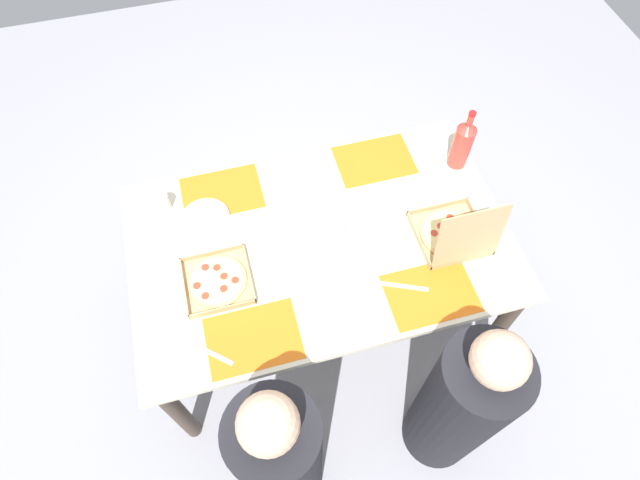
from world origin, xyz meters
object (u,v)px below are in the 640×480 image
Objects in this scene: cup_clear_right at (337,232)px; diner_right_seat at (280,457)px; plate_far_left at (321,207)px; pizza_box_edge_far at (218,281)px; diner_left_seat at (460,405)px; cup_clear_left at (162,203)px; pizza_box_corner_left at (454,234)px; soda_bottle at (462,143)px; plate_near_right at (205,219)px.

cup_clear_right is 0.08× the size of diner_right_seat.
diner_right_seat is (0.41, 0.94, -0.20)m from plate_far_left.
pizza_box_edge_far is 0.56m from plate_far_left.
cup_clear_left is at bearing -48.31° from diner_left_seat.
diner_left_seat reaches higher than cup_clear_right.
diner_left_seat is (-0.29, 0.77, -0.24)m from cup_clear_right.
diner_left_seat is (0.18, 0.62, -0.25)m from pizza_box_corner_left.
pizza_box_corner_left is at bearing -145.64° from diner_right_seat.
cup_clear_right is (0.47, -0.15, -0.00)m from pizza_box_corner_left.
diner_right_seat reaches higher than soda_bottle.
soda_bottle is (-0.69, -0.08, 0.12)m from plate_far_left.
plate_near_right is at bearing -84.66° from diner_right_seat.
plate_near_right is at bearing 146.67° from cup_clear_left.
plate_far_left is at bearing 172.17° from plate_near_right.
pizza_box_corner_left reaches higher than plate_far_left.
diner_left_seat is (-0.32, 0.94, -0.21)m from plate_far_left.
pizza_box_corner_left is at bearing 176.48° from pizza_box_edge_far.
pizza_box_edge_far reaches higher than plate_near_right.
pizza_box_corner_left is 3.60× the size of cup_clear_right.
diner_right_seat is at bearing 60.27° from cup_clear_right.
plate_near_right is at bearing -89.53° from pizza_box_edge_far.
cup_clear_left is at bearing -76.79° from diner_right_seat.
soda_bottle is at bearing -115.67° from pizza_box_corner_left.
plate_near_right is at bearing 0.69° from soda_bottle.
cup_clear_right is at bearing -69.09° from diner_left_seat.
pizza_box_corner_left is 0.59m from plate_far_left.
diner_left_seat is (-0.83, 1.01, -0.21)m from plate_near_right.
diner_right_seat is (0.91, 0.62, -0.25)m from pizza_box_corner_left.
soda_bottle is at bearing 175.97° from cup_clear_left.
diner_left_seat reaches higher than soda_bottle.
plate_near_right is 2.43× the size of cup_clear_left.
diner_right_seat is (0.73, 0.00, 0.00)m from diner_left_seat.
pizza_box_edge_far is at bearing 26.42° from plate_far_left.
pizza_box_edge_far is at bearing 90.47° from plate_near_right.
plate_far_left is 1.04m from diner_right_seat.
plate_far_left is (0.50, -0.31, -0.04)m from pizza_box_corner_left.
cup_clear_left is (1.36, -0.10, -0.09)m from soda_bottle.
plate_near_right is 2.41× the size of cup_clear_right.
plate_far_left is at bearing -153.58° from pizza_box_edge_far.
pizza_box_corner_left is at bearing 162.93° from cup_clear_right.
diner_left_seat reaches higher than plate_near_right.
cup_clear_right is at bearing -119.73° from diner_right_seat.
plate_near_right is 0.58m from cup_clear_right.
diner_right_seat is (0.44, 0.77, -0.24)m from cup_clear_right.
cup_clear_right reaches higher than pizza_box_edge_far.
plate_near_right is 1.03m from diner_right_seat.
pizza_box_edge_far is 0.23× the size of diner_right_seat.
pizza_box_edge_far is 0.72m from diner_right_seat.
plate_far_left is (-0.51, 0.07, 0.00)m from plate_near_right.
diner_right_seat reaches higher than plate_near_right.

